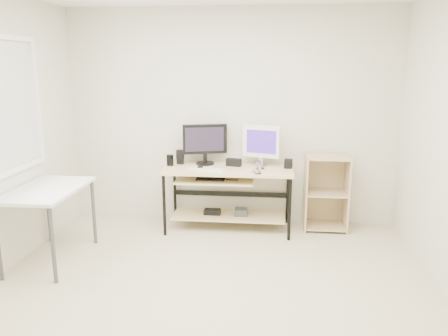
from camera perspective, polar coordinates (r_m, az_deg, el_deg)
name	(u,v)px	position (r m, az deg, el deg)	size (l,w,h in m)	color
room	(192,143)	(3.44, -4.24, 3.21)	(4.01, 4.01, 2.62)	beige
desk	(226,185)	(5.16, 0.29, -2.28)	(1.50, 0.65, 0.75)	beige
side_table	(47,196)	(4.61, -22.06, -3.43)	(0.60, 1.00, 0.75)	white
shelf_unit	(325,192)	(5.36, 13.10, -3.01)	(0.50, 0.40, 0.90)	tan
black_monitor	(205,142)	(5.26, -2.51, 3.47)	(0.53, 0.22, 0.49)	black
white_imac	(261,143)	(5.18, 4.87, 3.32)	(0.45, 0.19, 0.49)	silver
keyboard	(207,169)	(5.03, -2.25, -0.12)	(0.44, 0.12, 0.02)	white
mouse	(255,170)	(4.94, 4.05, -0.26)	(0.07, 0.11, 0.04)	#A7A7AC
center_speaker	(234,162)	(5.20, 1.28, 0.75)	(0.18, 0.08, 0.09)	black
speaker_left	(180,157)	(5.33, -5.75, 1.48)	(0.09, 0.09, 0.17)	black
speaker_right	(288,164)	(5.15, 8.40, 0.56)	(0.09, 0.09, 0.11)	black
audio_controller	(170,160)	(5.25, -7.06, 1.02)	(0.07, 0.04, 0.14)	black
volume_puck	(200,167)	(5.08, -3.12, 0.07)	(0.07, 0.07, 0.03)	black
smartphone	(260,168)	(5.10, 4.72, 0.00)	(0.07, 0.12, 0.01)	black
coaster	(258,174)	(4.83, 4.46, -0.76)	(0.09, 0.09, 0.01)	#AE874E
drinking_glass	(258,167)	(4.81, 4.47, 0.09)	(0.07, 0.07, 0.14)	white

